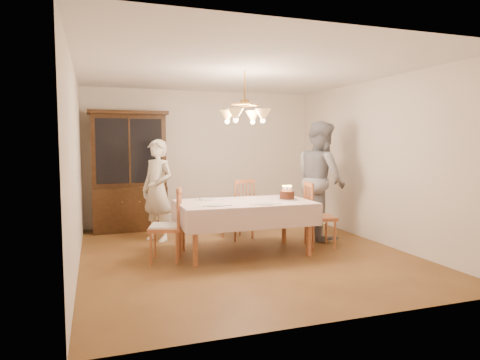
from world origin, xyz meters
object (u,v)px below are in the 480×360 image
object	(u,v)px
china_hutch	(129,173)
chair_far_side	(238,212)
dining_table	(244,207)
birthday_cake	(287,196)
elderly_woman	(157,190)

from	to	relation	value
china_hutch	chair_far_side	world-z (taller)	china_hutch
dining_table	chair_far_side	world-z (taller)	chair_far_side
dining_table	china_hutch	bearing A→B (deg)	122.35
china_hutch	birthday_cake	size ratio (longest dim) A/B	7.20
chair_far_side	elderly_woman	size ratio (longest dim) A/B	0.61
dining_table	elderly_woman	xyz separation A→B (m)	(-1.06, 1.25, 0.14)
china_hutch	elderly_woman	bearing A→B (deg)	-70.06
china_hutch	elderly_woman	world-z (taller)	china_hutch
china_hutch	elderly_woman	size ratio (longest dim) A/B	1.31
dining_table	china_hutch	xyz separation A→B (m)	(-1.43, 2.25, 0.36)
elderly_woman	birthday_cake	size ratio (longest dim) A/B	5.51
china_hutch	birthday_cake	bearing A→B (deg)	-47.90
elderly_woman	china_hutch	bearing A→B (deg)	162.33
china_hutch	elderly_woman	xyz separation A→B (m)	(0.37, -1.01, -0.21)
chair_far_side	elderly_woman	distance (m)	1.37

